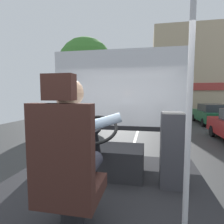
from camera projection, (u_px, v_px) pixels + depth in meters
ground at (138, 129)px, 10.64m from camera, size 18.00×44.00×0.06m
driver_seat at (67, 173)px, 1.43m from camera, size 0.48×0.48×1.27m
bus_driver at (72, 144)px, 1.52m from camera, size 0.76×0.59×0.85m
steering_console at (104, 159)px, 2.63m from camera, size 1.10×1.02×0.88m
handrail_pole at (189, 111)px, 1.40m from camera, size 0.04×0.04×2.01m
fare_box at (172, 150)px, 2.26m from camera, size 0.27×0.23×0.93m
windshield_panel at (119, 99)px, 3.44m from camera, size 2.50×0.08×1.48m
street_tree at (86, 66)px, 12.32m from camera, size 3.60×3.60×5.67m
shop_building at (203, 74)px, 17.65m from camera, size 9.28×5.34×7.87m
parked_car_green at (212, 114)px, 12.40m from camera, size 1.80×3.86×1.34m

